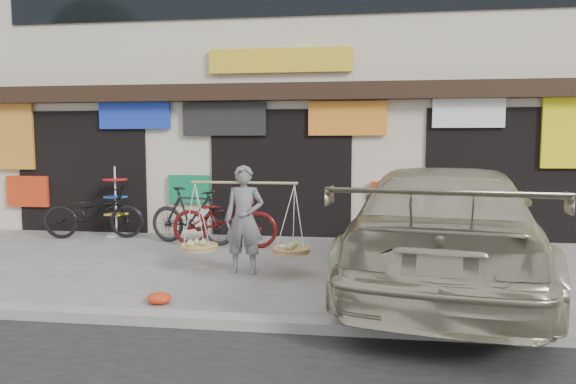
# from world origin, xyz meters

# --- Properties ---
(ground) EXTENTS (70.00, 70.00, 0.00)m
(ground) POSITION_xyz_m (0.00, 0.00, 0.00)
(ground) COLOR gray
(ground) RESTS_ON ground
(kerb) EXTENTS (70.00, 0.25, 0.12)m
(kerb) POSITION_xyz_m (0.00, -2.00, 0.06)
(kerb) COLOR gray
(kerb) RESTS_ON ground
(shophouse_block) EXTENTS (14.00, 6.32, 7.00)m
(shophouse_block) POSITION_xyz_m (-0.00, 6.42, 3.45)
(shophouse_block) COLOR beige
(shophouse_block) RESTS_ON ground
(street_vendor) EXTENTS (2.01, 0.59, 1.66)m
(street_vendor) POSITION_xyz_m (-0.09, 0.29, 0.77)
(street_vendor) COLOR slate
(street_vendor) RESTS_ON ground
(bike_0) EXTENTS (2.15, 1.11, 1.08)m
(bike_0) POSITION_xyz_m (-3.85, 2.74, 0.54)
(bike_0) COLOR black
(bike_0) RESTS_ON ground
(bike_1) EXTENTS (1.96, 0.95, 1.13)m
(bike_1) POSITION_xyz_m (-1.60, 2.41, 0.57)
(bike_1) COLOR black
(bike_1) RESTS_ON ground
(bike_2) EXTENTS (2.11, 0.81, 1.09)m
(bike_2) POSITION_xyz_m (-0.91, 2.22, 0.55)
(bike_2) COLOR #560F0E
(bike_2) RESTS_ON ground
(suv) EXTENTS (3.34, 6.12, 1.68)m
(suv) POSITION_xyz_m (2.80, -0.10, 0.84)
(suv) COLOR #B9B395
(suv) RESTS_ON ground
(display_rack) EXTENTS (0.44, 0.44, 1.50)m
(display_rack) POSITION_xyz_m (-3.52, 3.05, 0.60)
(display_rack) COLOR silver
(display_rack) RESTS_ON ground
(red_bag) EXTENTS (0.31, 0.25, 0.14)m
(red_bag) POSITION_xyz_m (-0.82, -1.33, 0.07)
(red_bag) COLOR red
(red_bag) RESTS_ON ground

